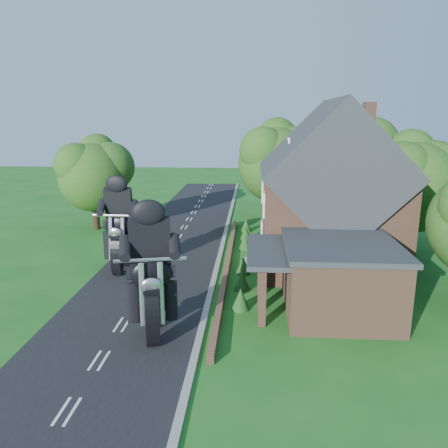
# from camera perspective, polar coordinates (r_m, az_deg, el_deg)

# --- Properties ---
(ground) EXTENTS (120.00, 120.00, 0.00)m
(ground) POSITION_cam_1_polar(r_m,az_deg,el_deg) (23.39, -11.03, -9.50)
(ground) COLOR #185818
(ground) RESTS_ON ground
(road) EXTENTS (7.00, 80.00, 0.02)m
(road) POSITION_cam_1_polar(r_m,az_deg,el_deg) (23.39, -11.03, -9.47)
(road) COLOR black
(road) RESTS_ON ground
(kerb) EXTENTS (0.30, 80.00, 0.12)m
(kerb) POSITION_cam_1_polar(r_m,az_deg,el_deg) (22.74, -1.97, -9.77)
(kerb) COLOR gray
(kerb) RESTS_ON ground
(garden_wall) EXTENTS (0.30, 22.00, 0.40)m
(garden_wall) POSITION_cam_1_polar(r_m,az_deg,el_deg) (27.28, 0.45, -5.35)
(garden_wall) COLOR brown
(garden_wall) RESTS_ON ground
(house) EXTENTS (9.54, 8.64, 10.24)m
(house) POSITION_cam_1_polar(r_m,az_deg,el_deg) (27.56, 13.58, 3.36)
(house) COLOR brown
(house) RESTS_ON ground
(annex) EXTENTS (7.05, 5.94, 3.44)m
(annex) POSITION_cam_1_polar(r_m,az_deg,el_deg) (21.63, 14.50, -6.61)
(annex) COLOR brown
(annex) RESTS_ON ground
(tree_house_right) EXTENTS (6.51, 6.00, 8.40)m
(tree_house_right) POSITION_cam_1_polar(r_m,az_deg,el_deg) (31.53, 24.02, 5.39)
(tree_house_right) COLOR black
(tree_house_right) RESTS_ON ground
(tree_behind_house) EXTENTS (7.81, 7.20, 10.08)m
(tree_behind_house) POSITION_cam_1_polar(r_m,az_deg,el_deg) (37.92, 16.78, 8.80)
(tree_behind_house) COLOR black
(tree_behind_house) RESTS_ON ground
(tree_behind_left) EXTENTS (6.94, 6.40, 9.16)m
(tree_behind_left) POSITION_cam_1_polar(r_m,az_deg,el_deg) (38.08, 7.45, 8.54)
(tree_behind_left) COLOR black
(tree_behind_left) RESTS_ON ground
(tree_far_road) EXTENTS (6.08, 5.60, 7.84)m
(tree_far_road) POSITION_cam_1_polar(r_m,az_deg,el_deg) (37.32, -16.14, 6.63)
(tree_far_road) COLOR black
(tree_far_road) RESTS_ON ground
(shrub_a) EXTENTS (0.90, 0.90, 1.10)m
(shrub_a) POSITION_cam_1_polar(r_m,az_deg,el_deg) (21.53, 2.18, -9.76)
(shrub_a) COLOR #153D13
(shrub_a) RESTS_ON ground
(shrub_b) EXTENTS (0.90, 0.90, 1.10)m
(shrub_b) POSITION_cam_1_polar(r_m,az_deg,el_deg) (23.84, 2.36, -7.36)
(shrub_b) COLOR #153D13
(shrub_b) RESTS_ON ground
(shrub_c) EXTENTS (0.90, 0.90, 1.10)m
(shrub_c) POSITION_cam_1_polar(r_m,az_deg,el_deg) (26.19, 2.51, -5.39)
(shrub_c) COLOR #153D13
(shrub_c) RESTS_ON ground
(shrub_d) EXTENTS (0.90, 0.90, 1.10)m
(shrub_d) POSITION_cam_1_polar(r_m,az_deg,el_deg) (30.95, 2.74, -2.35)
(shrub_d) COLOR #153D13
(shrub_d) RESTS_ON ground
(shrub_e) EXTENTS (0.90, 0.90, 1.10)m
(shrub_e) POSITION_cam_1_polar(r_m,az_deg,el_deg) (33.36, 2.83, -1.16)
(shrub_e) COLOR #153D13
(shrub_e) RESTS_ON ground
(shrub_f) EXTENTS (0.90, 0.90, 1.10)m
(shrub_f) POSITION_cam_1_polar(r_m,az_deg,el_deg) (35.78, 2.91, -0.13)
(shrub_f) COLOR #153D13
(shrub_f) RESTS_ON ground
(motorcycle_lead) EXTENTS (0.90, 1.99, 1.80)m
(motorcycle_lead) POSITION_cam_1_polar(r_m,az_deg,el_deg) (19.12, -9.26, -11.95)
(motorcycle_lead) COLOR black
(motorcycle_lead) RESTS_ON ground
(motorcycle_follow) EXTENTS (0.55, 1.92, 1.77)m
(motorcycle_follow) POSITION_cam_1_polar(r_m,az_deg,el_deg) (27.23, -13.21, -4.25)
(motorcycle_follow) COLOR black
(motorcycle_follow) RESTS_ON ground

